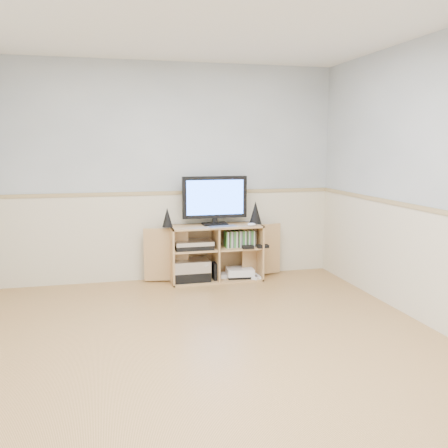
{
  "coord_description": "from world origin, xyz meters",
  "views": [
    {
      "loc": [
        -0.75,
        -3.52,
        1.57
      ],
      "look_at": [
        0.42,
        1.2,
        0.8
      ],
      "focal_mm": 40.0,
      "sensor_mm": 36.0,
      "label": 1
    }
  ],
  "objects": [
    {
      "name": "room",
      "position": [
        -0.06,
        0.12,
        1.22
      ],
      "size": [
        4.04,
        4.54,
        2.54
      ],
      "color": "tan",
      "rests_on": "ground"
    },
    {
      "name": "media_cabinet",
      "position": [
        0.52,
        2.07,
        0.33
      ],
      "size": [
        1.65,
        0.4,
        0.65
      ],
      "color": "tan",
      "rests_on": "floor"
    },
    {
      "name": "monitor",
      "position": [
        0.52,
        2.07,
        0.96
      ],
      "size": [
        0.76,
        0.18,
        0.57
      ],
      "color": "black",
      "rests_on": "media_cabinet"
    },
    {
      "name": "speaker_left",
      "position": [
        -0.03,
        2.04,
        0.76
      ],
      "size": [
        0.12,
        0.12,
        0.22
      ],
      "primitive_type": "cone",
      "color": "black",
      "rests_on": "media_cabinet"
    },
    {
      "name": "speaker_right",
      "position": [
        1.01,
        2.04,
        0.78
      ],
      "size": [
        0.14,
        0.14,
        0.27
      ],
      "primitive_type": "cone",
      "color": "black",
      "rests_on": "media_cabinet"
    },
    {
      "name": "keyboard",
      "position": [
        0.57,
        1.88,
        0.66
      ],
      "size": [
        0.34,
        0.18,
        0.01
      ],
      "primitive_type": "cube",
      "rotation": [
        0.0,
        0.0,
        0.17
      ],
      "color": "silver",
      "rests_on": "media_cabinet"
    },
    {
      "name": "mouse",
      "position": [
        0.91,
        1.88,
        0.67
      ],
      "size": [
        0.11,
        0.08,
        0.04
      ],
      "primitive_type": "ellipsoid",
      "rotation": [
        0.0,
        0.0,
        -0.2
      ],
      "color": "white",
      "rests_on": "media_cabinet"
    },
    {
      "name": "av_components",
      "position": [
        0.24,
        2.02,
        0.22
      ],
      "size": [
        0.52,
        0.32,
        0.47
      ],
      "color": "black",
      "rests_on": "media_cabinet"
    },
    {
      "name": "game_consoles",
      "position": [
        0.8,
        2.01,
        0.07
      ],
      "size": [
        0.45,
        0.3,
        0.11
      ],
      "color": "white",
      "rests_on": "media_cabinet"
    },
    {
      "name": "game_cases",
      "position": [
        0.81,
        2.0,
        0.48
      ],
      "size": [
        0.36,
        0.13,
        0.19
      ],
      "primitive_type": "cube",
      "color": "#3F8C3F",
      "rests_on": "media_cabinet"
    },
    {
      "name": "wall_outlet",
      "position": [
        1.0,
        2.23,
        0.6
      ],
      "size": [
        0.12,
        0.03,
        0.12
      ],
      "primitive_type": "cube",
      "color": "white",
      "rests_on": "wall_back"
    }
  ]
}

